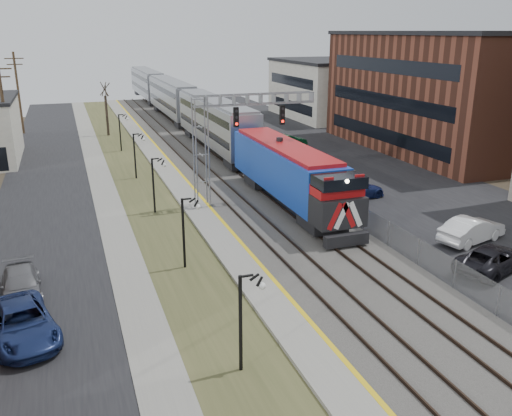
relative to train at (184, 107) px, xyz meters
name	(u,v)px	position (x,y,z in m)	size (l,w,h in m)	color
street_west	(45,196)	(-17.00, -26.69, -2.90)	(7.00, 120.00, 0.04)	black
sidewalk	(104,191)	(-12.50, -26.69, -2.88)	(2.00, 120.00, 0.08)	gray
grass_median	(141,187)	(-9.50, -26.69, -2.89)	(4.00, 120.00, 0.06)	#404524
platform	(177,183)	(-6.50, -26.69, -2.80)	(2.00, 120.00, 0.24)	gray
ballast_bed	(233,178)	(-1.50, -26.69, -2.82)	(8.00, 120.00, 0.20)	#595651
parking_lot	(354,168)	(10.50, -26.69, -2.90)	(16.00, 120.00, 0.04)	black
platform_edge	(187,181)	(-5.62, -26.69, -2.67)	(0.24, 120.00, 0.01)	gold
track_near	(211,178)	(-3.50, -26.69, -2.64)	(1.58, 120.00, 0.15)	#2D2119
track_far	(249,175)	(0.00, -26.69, -2.64)	(1.58, 120.00, 0.15)	#2D2119
train	(184,107)	(0.00, 0.00, 0.00)	(3.00, 85.85, 5.33)	#1641B4
signal_gantry	(224,131)	(-4.28, -33.70, 2.67)	(9.00, 1.07, 8.15)	gray
lampposts	(182,232)	(-9.50, -43.40, -0.92)	(0.14, 62.14, 4.00)	black
fence	(278,167)	(2.70, -26.69, -2.12)	(0.04, 120.00, 1.60)	gray
buildings_east	(512,100)	(24.50, -30.51, 3.39)	(16.00, 76.00, 15.00)	#A69886
bare_trees	(27,154)	(-18.16, -22.78, -0.22)	(12.30, 42.30, 5.95)	#382D23
car_lot_b	(472,230)	(7.91, -45.75, -2.14)	(1.65, 4.73, 1.56)	white
car_lot_c	(492,260)	(6.02, -49.58, -2.23)	(2.28, 4.93, 1.37)	black
car_lot_d	(356,190)	(5.75, -35.40, -2.24)	(1.91, 4.69, 1.36)	navy
car_lot_e	(330,170)	(6.52, -29.41, -2.14)	(1.83, 4.56, 1.55)	slate
car_lot_f	(287,142)	(8.05, -15.95, -2.18)	(1.56, 4.46, 1.47)	#0B381D
car_street_a	(22,324)	(-17.45, -48.50, -2.19)	(2.41, 5.24, 1.46)	navy
car_street_b	(21,286)	(-17.71, -44.47, -2.27)	(1.82, 4.47, 1.30)	slate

